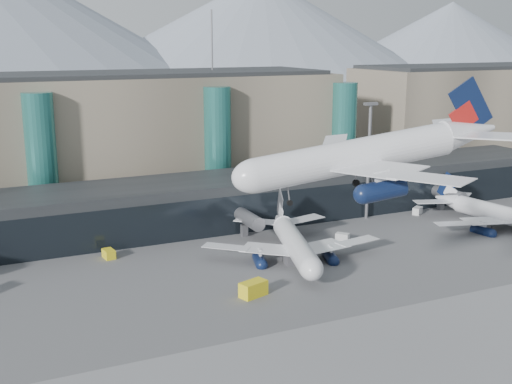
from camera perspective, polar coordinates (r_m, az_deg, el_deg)
ground at (r=91.35m, az=11.10°, el=-11.90°), size 900.00×900.00×0.00m
runway_strip at (r=81.08m, az=17.49°, el=-15.72°), size 400.00×40.00×0.04m
runway_markings at (r=81.07m, az=17.49°, el=-15.70°), size 128.00×1.00×0.02m
concourse at (r=137.79m, az=-2.85°, el=-0.76°), size 170.00×27.00×10.00m
terminal_main at (r=160.01m, az=-15.64°, el=4.57°), size 130.00×30.00×31.00m
terminal_east at (r=214.13m, az=18.10°, el=6.53°), size 70.00×30.00×31.00m
teal_towers at (r=146.67m, az=-10.73°, el=3.50°), size 116.40×19.40×46.00m
mountain_ridge at (r=451.24m, az=-16.78°, el=13.76°), size 910.00×400.00×110.00m
lightmast_mid at (r=141.35m, az=9.99°, el=3.33°), size 3.00×1.20×25.60m
hero_jet at (r=77.97m, az=10.99°, el=4.24°), size 35.40×35.18×11.46m
jet_parked_mid at (r=117.03m, az=3.21°, el=-3.73°), size 33.21×34.69×11.13m
jet_parked_right at (r=144.74m, az=20.11°, el=-1.24°), size 33.25×33.47×10.83m
veh_b at (r=119.69m, az=-12.95°, el=-5.38°), size 2.09×3.02×1.63m
veh_c at (r=113.84m, az=3.55°, el=-5.90°), size 4.07×2.49×2.14m
veh_d at (r=150.06m, az=14.16°, el=-1.62°), size 3.19×2.83×1.61m
veh_g at (r=127.77m, az=7.69°, el=-3.98°), size 2.78×2.89×1.48m
veh_h at (r=99.97m, az=-0.24°, el=-8.60°), size 4.79×3.50×2.37m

